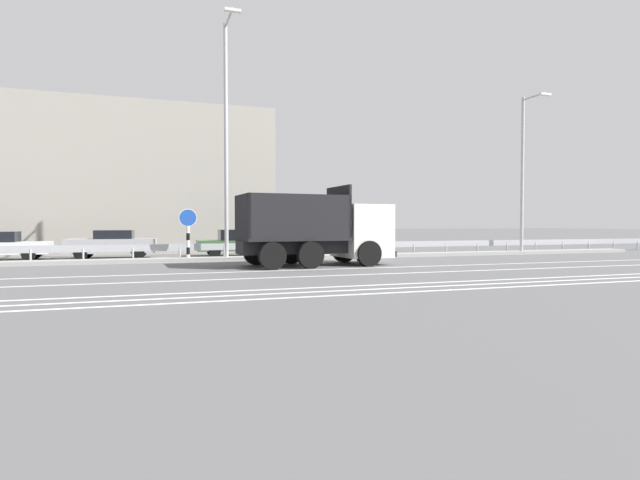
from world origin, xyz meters
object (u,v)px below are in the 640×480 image
median_road_sign (188,233)px  parked_car_4 (239,243)px  parked_car_3 (113,244)px  street_lamp_1 (226,131)px  street_lamp_2 (524,168)px  parked_car_5 (327,241)px  dump_truck (333,235)px

median_road_sign → parked_car_4: (2.84, 3.25, -0.59)m
parked_car_3 → street_lamp_1: bearing=-119.9°
median_road_sign → street_lamp_2: size_ratio=0.27×
street_lamp_1 → parked_car_5: 8.85m
street_lamp_1 → parked_car_4: (1.10, 3.40, -5.27)m
median_road_sign → street_lamp_1: 5.00m
parked_car_4 → parked_car_3: bearing=-88.1°
street_lamp_1 → parked_car_3: bearing=147.1°
parked_car_4 → parked_car_5: 5.09m
parked_car_3 → parked_car_5: 11.35m
street_lamp_2 → parked_car_4: size_ratio=2.00×
street_lamp_2 → parked_car_5: size_ratio=2.16×
median_road_sign → parked_car_5: median_road_sign is taller
street_lamp_2 → parked_car_3: (-21.95, 3.37, -4.18)m
street_lamp_1 → dump_truck: bearing=-43.8°
median_road_sign → dump_truck: bearing=-34.5°
median_road_sign → parked_car_5: bearing=23.2°
median_road_sign → parked_car_4: 4.36m
parked_car_3 → parked_car_5: (11.35, 0.22, 0.02)m
street_lamp_1 → parked_car_4: 6.37m
median_road_sign → parked_car_3: (-3.42, 3.18, -0.57)m
median_road_sign → street_lamp_1: street_lamp_1 is taller
parked_car_4 → street_lamp_2: bearing=79.0°
dump_truck → median_road_sign: bearing=-127.7°
parked_car_3 → parked_car_4: size_ratio=0.94×
dump_truck → street_lamp_2: street_lamp_2 is taller
dump_truck → parked_car_4: bearing=-161.9°
median_road_sign → parked_car_4: size_ratio=0.54×
parked_car_3 → parked_car_4: (6.26, 0.07, -0.02)m
median_road_sign → street_lamp_2: 18.88m
parked_car_5 → parked_car_4: bearing=-89.1°
median_road_sign → parked_car_5: 8.65m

